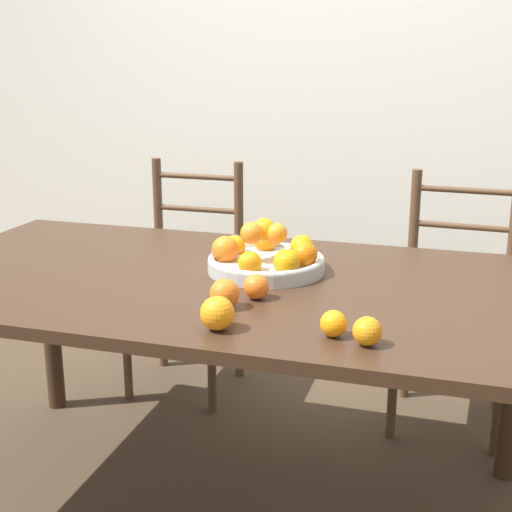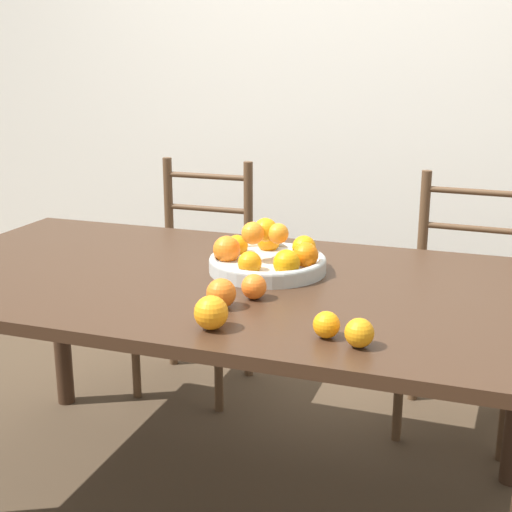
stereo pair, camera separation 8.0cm
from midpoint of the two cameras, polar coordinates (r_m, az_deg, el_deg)
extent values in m
plane|color=#423323|center=(2.48, -3.73, -19.15)|extent=(12.00, 12.00, 0.00)
cube|color=silver|center=(3.52, 5.01, 13.81)|extent=(8.00, 0.06, 2.60)
cube|color=#382316|center=(2.14, -4.09, -2.19)|extent=(1.94, 1.04, 0.03)
cylinder|color=#382316|center=(3.03, -16.83, -5.12)|extent=(0.07, 0.07, 0.74)
cylinder|color=#B2B7B2|center=(2.18, -0.23, -0.76)|extent=(0.36, 0.36, 0.04)
torus|color=#B2B7B2|center=(2.18, -0.23, -0.28)|extent=(0.36, 0.36, 0.02)
sphere|color=orange|center=(2.12, 2.85, 0.11)|extent=(0.08, 0.08, 0.08)
sphere|color=orange|center=(2.23, 2.66, 0.73)|extent=(0.07, 0.07, 0.07)
sphere|color=orange|center=(2.29, -0.23, 1.24)|extent=(0.08, 0.08, 0.08)
sphere|color=orange|center=(2.25, -2.69, 0.79)|extent=(0.07, 0.07, 0.07)
sphere|color=orange|center=(2.17, -3.55, 0.50)|extent=(0.08, 0.08, 0.08)
sphere|color=orange|center=(2.06, -1.61, -0.58)|extent=(0.07, 0.07, 0.07)
sphere|color=orange|center=(2.06, 1.36, -0.54)|extent=(0.08, 0.08, 0.08)
sphere|color=orange|center=(2.14, 0.63, 1.82)|extent=(0.06, 0.06, 0.06)
sphere|color=orange|center=(2.16, -0.41, 2.11)|extent=(0.07, 0.07, 0.07)
sphere|color=orange|center=(2.13, -1.42, 1.83)|extent=(0.07, 0.07, 0.07)
sphere|color=orange|center=(1.64, 7.51, -6.00)|extent=(0.07, 0.07, 0.07)
sphere|color=orange|center=(1.72, -4.45, -4.59)|extent=(0.08, 0.08, 0.08)
sphere|color=orange|center=(1.86, -3.76, -3.03)|extent=(0.08, 0.08, 0.08)
sphere|color=orange|center=(1.68, 4.86, -5.42)|extent=(0.06, 0.06, 0.06)
sphere|color=orange|center=(1.93, -1.17, -2.47)|extent=(0.07, 0.07, 0.07)
cylinder|color=#513823|center=(3.07, -11.05, -7.23)|extent=(0.04, 0.04, 0.47)
cylinder|color=#513823|center=(2.92, -4.36, -8.20)|extent=(0.04, 0.04, 0.47)
cylinder|color=#513823|center=(3.28, -8.37, -0.78)|extent=(0.04, 0.04, 0.98)
cylinder|color=#513823|center=(3.14, -2.09, -1.36)|extent=(0.04, 0.04, 0.98)
cube|color=#513823|center=(3.05, -6.56, -2.10)|extent=(0.42, 0.40, 0.04)
cylinder|color=#513823|center=(3.17, -5.36, 1.19)|extent=(0.38, 0.02, 0.02)
cylinder|color=#513823|center=(3.14, -5.42, 3.74)|extent=(0.38, 0.02, 0.02)
cylinder|color=#513823|center=(3.11, -5.49, 6.34)|extent=(0.38, 0.02, 0.02)
cylinder|color=#513823|center=(2.77, 10.09, -9.81)|extent=(0.04, 0.04, 0.47)
cylinder|color=#513823|center=(2.74, 18.08, -10.63)|extent=(0.04, 0.04, 0.47)
cylinder|color=#513823|center=(3.00, 11.48, -2.51)|extent=(0.04, 0.04, 0.98)
cylinder|color=#513823|center=(2.98, 18.73, -3.19)|extent=(0.04, 0.04, 0.98)
cube|color=#513823|center=(2.82, 14.77, -4.08)|extent=(0.44, 0.42, 0.04)
cylinder|color=#513823|center=(2.95, 15.27, -0.44)|extent=(0.38, 0.04, 0.02)
cylinder|color=#513823|center=(2.91, 15.48, 2.28)|extent=(0.38, 0.04, 0.02)
cylinder|color=#513823|center=(2.88, 15.69, 5.07)|extent=(0.38, 0.04, 0.02)
camera|label=1|loc=(0.04, -91.11, -0.31)|focal=50.00mm
camera|label=2|loc=(0.04, 88.89, 0.31)|focal=50.00mm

